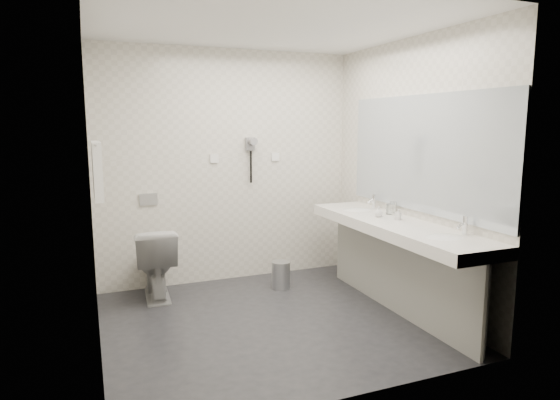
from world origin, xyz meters
name	(u,v)px	position (x,y,z in m)	size (l,w,h in m)	color
floor	(271,321)	(0.00, 0.00, 0.00)	(2.80, 2.80, 0.00)	#242529
ceiling	(270,24)	(0.00, 0.00, 2.50)	(2.80, 2.80, 0.00)	white
wall_back	(228,167)	(0.00, 1.30, 1.25)	(2.80, 2.80, 0.00)	silver
wall_front	(348,203)	(0.00, -1.30, 1.25)	(2.80, 2.80, 0.00)	silver
wall_left	(91,188)	(-1.40, 0.00, 1.25)	(2.60, 2.60, 0.00)	silver
wall_right	(409,174)	(1.40, 0.00, 1.25)	(2.60, 2.60, 0.00)	silver
vanity_counter	(395,227)	(1.12, -0.20, 0.80)	(0.55, 2.20, 0.10)	white
vanity_panel	(395,272)	(1.15, -0.20, 0.38)	(0.03, 2.15, 0.75)	gray
vanity_post_near	(484,312)	(1.18, -1.24, 0.38)	(0.06, 0.06, 0.75)	silver
vanity_post_far	(343,245)	(1.18, 0.84, 0.38)	(0.06, 0.06, 0.75)	silver
mirror	(422,154)	(1.39, -0.20, 1.45)	(0.02, 2.20, 1.05)	#B2BCC6
basin_near	(445,239)	(1.12, -0.85, 0.83)	(0.40, 0.31, 0.05)	white
basin_far	(358,211)	(1.12, 0.45, 0.83)	(0.40, 0.31, 0.05)	white
faucet_near	(465,225)	(1.32, -0.85, 0.92)	(0.04, 0.04, 0.15)	silver
faucet_far	(374,201)	(1.32, 0.45, 0.92)	(0.04, 0.04, 0.15)	silver
soap_bottle_a	(398,214)	(1.19, -0.15, 0.90)	(0.05, 0.05, 0.10)	beige
soap_bottle_b	(379,212)	(1.10, 0.04, 0.90)	(0.08, 0.08, 0.10)	beige
glass_left	(389,209)	(1.27, 0.11, 0.90)	(0.06, 0.06, 0.10)	silver
glass_right	(393,207)	(1.34, 0.16, 0.91)	(0.06, 0.06, 0.11)	silver
toilet	(155,262)	(-0.84, 1.01, 0.36)	(0.40, 0.70, 0.71)	white
flush_plate	(149,199)	(-0.85, 1.29, 0.95)	(0.18, 0.02, 0.12)	#B2B5BA
pedal_bin	(281,276)	(0.41, 0.78, 0.14)	(0.20, 0.20, 0.27)	#B2B5BA
bin_lid	(281,262)	(0.41, 0.78, 0.28)	(0.20, 0.20, 0.01)	#B2B5BA
towel_rail	(94,144)	(-1.35, 0.55, 1.55)	(0.02, 0.02, 0.62)	silver
towel_near	(98,172)	(-1.34, 0.41, 1.33)	(0.07, 0.24, 0.48)	white
towel_far	(97,169)	(-1.34, 0.69, 1.33)	(0.07, 0.24, 0.48)	white
dryer_cradle	(250,144)	(0.25, 1.27, 1.50)	(0.10, 0.04, 0.14)	gray
dryer_barrel	(252,141)	(0.25, 1.20, 1.53)	(0.08, 0.08, 0.14)	gray
dryer_cord	(251,167)	(0.25, 1.26, 1.25)	(0.02, 0.02, 0.35)	black
switch_plate_a	(214,159)	(-0.15, 1.29, 1.35)	(0.09, 0.02, 0.09)	white
switch_plate_b	(275,157)	(0.55, 1.29, 1.35)	(0.09, 0.02, 0.09)	white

